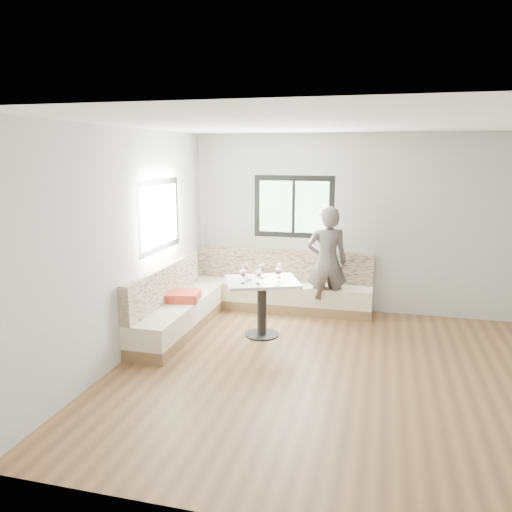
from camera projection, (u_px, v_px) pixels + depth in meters
The scene contains 11 objects.
room at pixel (328, 252), 5.55m from camera, with size 5.01×5.01×2.81m.
banquette at pixel (238, 298), 7.60m from camera, with size 2.90×2.80×0.95m.
table at pixel (262, 294), 6.84m from camera, with size 1.18×1.06×0.79m.
person at pixel (327, 262), 7.60m from camera, with size 0.63×0.41×1.72m, color #514A49.
olive_ramekin at pixel (248, 279), 6.76m from camera, with size 0.10×0.10×0.04m.
wine_glass_a at pixel (243, 273), 6.60m from camera, with size 0.09×0.09×0.21m.
wine_glass_b at pixel (258, 273), 6.57m from camera, with size 0.09×0.09×0.21m.
wine_glass_c at pixel (278, 271), 6.70m from camera, with size 0.09×0.09×0.21m.
wine_glass_d at pixel (262, 268), 6.89m from camera, with size 0.09×0.09×0.21m.
wine_glass_e at pixel (279, 267), 6.92m from camera, with size 0.09×0.09×0.21m.
wine_glass_f at pixel (245, 267), 6.94m from camera, with size 0.09×0.09×0.21m.
Camera 1 is at (0.50, -5.39, 2.49)m, focal length 35.00 mm.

